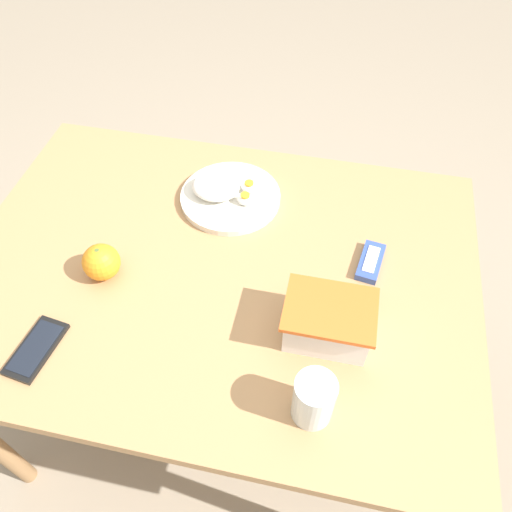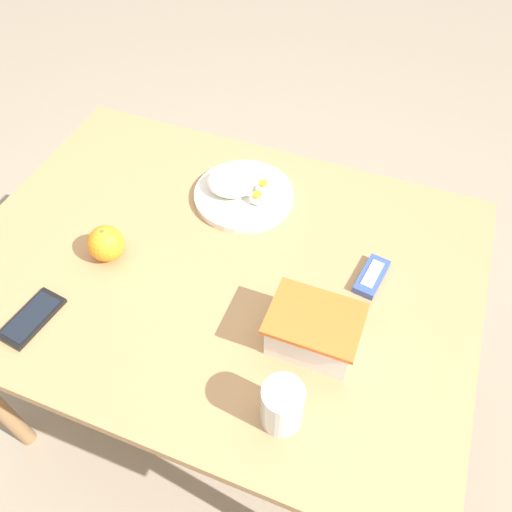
# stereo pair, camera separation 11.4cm
# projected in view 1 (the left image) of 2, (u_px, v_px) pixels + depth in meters

# --- Properties ---
(ground_plane) EXTENTS (10.00, 10.00, 0.00)m
(ground_plane) POSITION_uv_depth(u_px,v_px,m) (230.00, 395.00, 1.72)
(ground_plane) COLOR gray
(table) EXTENTS (1.20, 0.87, 0.72)m
(table) POSITION_uv_depth(u_px,v_px,m) (219.00, 285.00, 1.22)
(table) COLOR #AD7F51
(table) RESTS_ON ground_plane
(food_container) EXTENTS (0.18, 0.14, 0.10)m
(food_container) POSITION_uv_depth(u_px,v_px,m) (328.00, 323.00, 1.01)
(food_container) COLOR white
(food_container) RESTS_ON table
(orange_fruit) EXTENTS (0.08, 0.08, 0.08)m
(orange_fruit) POSITION_uv_depth(u_px,v_px,m) (101.00, 262.00, 1.11)
(orange_fruit) COLOR orange
(orange_fruit) RESTS_ON table
(rice_plate) EXTENTS (0.26, 0.26, 0.06)m
(rice_plate) POSITION_uv_depth(u_px,v_px,m) (227.00, 194.00, 1.29)
(rice_plate) COLOR silver
(rice_plate) RESTS_ON table
(candy_bar) EXTENTS (0.07, 0.12, 0.02)m
(candy_bar) POSITION_uv_depth(u_px,v_px,m) (371.00, 262.00, 1.16)
(candy_bar) COLOR #334C9E
(candy_bar) RESTS_ON table
(cell_phone) EXTENTS (0.09, 0.15, 0.01)m
(cell_phone) POSITION_uv_depth(u_px,v_px,m) (36.00, 349.00, 1.02)
(cell_phone) COLOR black
(cell_phone) RESTS_ON table
(drinking_glass) EXTENTS (0.08, 0.08, 0.11)m
(drinking_glass) POSITION_uv_depth(u_px,v_px,m) (314.00, 399.00, 0.90)
(drinking_glass) COLOR silver
(drinking_glass) RESTS_ON table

